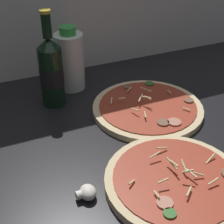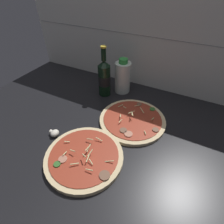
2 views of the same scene
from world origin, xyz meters
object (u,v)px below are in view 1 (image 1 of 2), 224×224
mushroom_left (87,193)px  beer_bottle (51,71)px  oil_bottle (70,61)px  pizza_far (148,108)px  pizza_near (175,181)px

mushroom_left → beer_bottle: bearing=84.6°
mushroom_left → oil_bottle: bearing=76.2°
beer_bottle → mushroom_left: 37.64cm
oil_bottle → beer_bottle: bearing=-135.6°
pizza_far → oil_bottle: bearing=125.2°
pizza_far → oil_bottle: 26.70cm
pizza_near → beer_bottle: (-13.87, 40.32, 8.81)cm
pizza_near → beer_bottle: size_ratio=1.09×
pizza_far → mushroom_left: (-25.37, -22.63, 0.44)cm
pizza_near → mushroom_left: pizza_near is taller
pizza_near → pizza_far: 27.66cm
pizza_far → mushroom_left: size_ratio=7.42×
pizza_near → beer_bottle: bearing=109.0°
pizza_far → beer_bottle: size_ratio=1.13×
beer_bottle → oil_bottle: beer_bottle is taller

